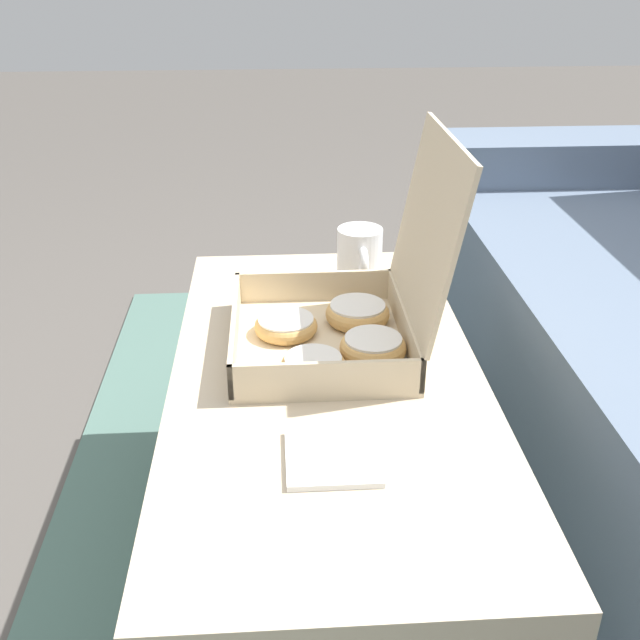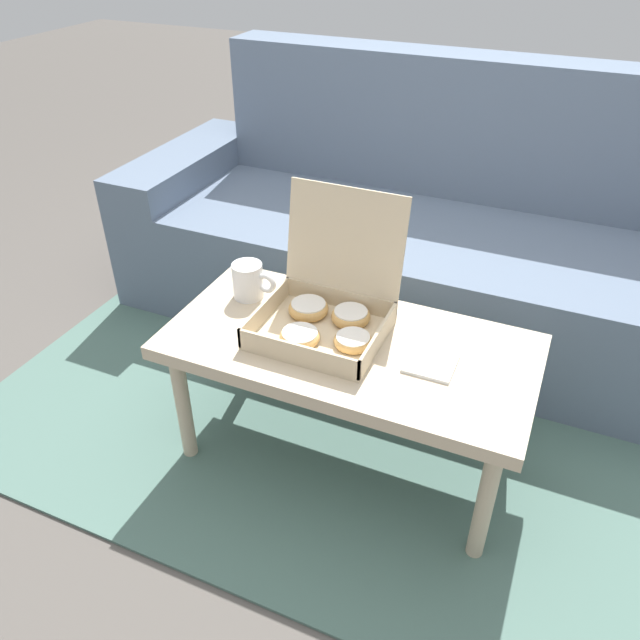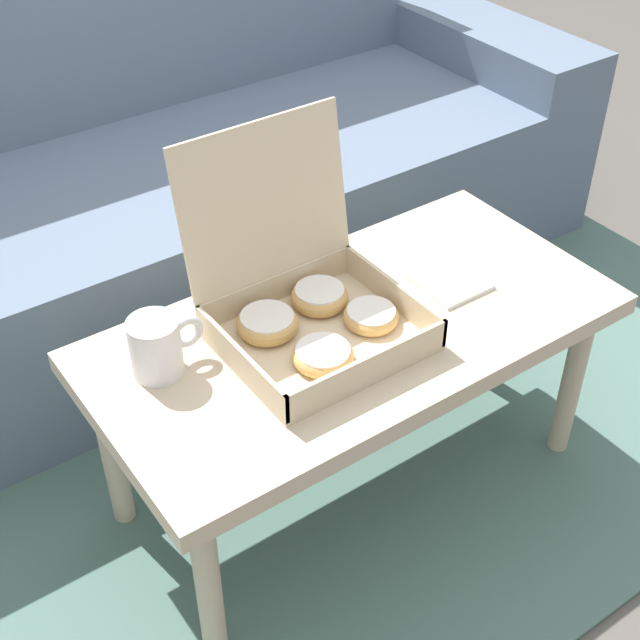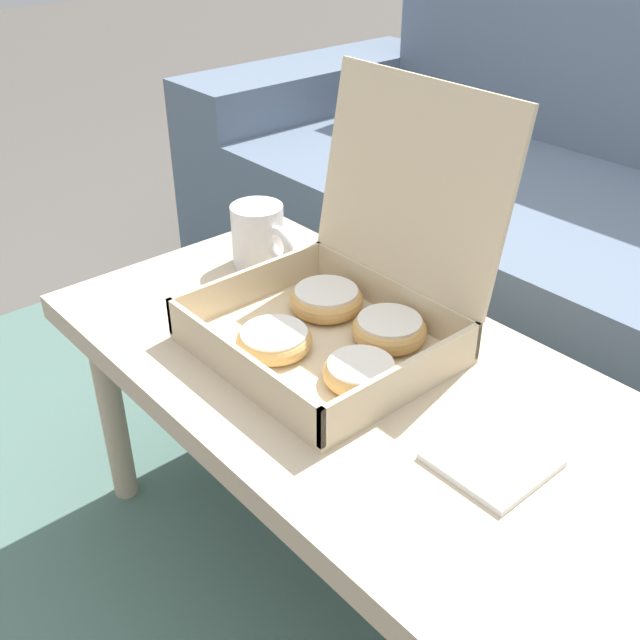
% 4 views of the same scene
% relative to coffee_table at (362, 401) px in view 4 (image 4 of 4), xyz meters
% --- Properties ---
extents(ground_plane, '(12.00, 12.00, 0.00)m').
position_rel_coffee_table_xyz_m(ground_plane, '(0.00, 0.05, -0.39)').
color(ground_plane, '#514C47').
extents(area_rug, '(2.47, 1.79, 0.01)m').
position_rel_coffee_table_xyz_m(area_rug, '(0.00, 0.35, -0.38)').
color(area_rug, '#4C6B60').
rests_on(area_rug, ground_plane).
extents(coffee_table, '(1.00, 0.50, 0.44)m').
position_rel_coffee_table_xyz_m(coffee_table, '(0.00, 0.00, 0.00)').
color(coffee_table, '#C6B293').
rests_on(coffee_table, ground_plane).
extents(pastry_box, '(0.34, 0.35, 0.35)m').
position_rel_coffee_table_xyz_m(pastry_box, '(-0.08, 0.04, 0.11)').
color(pastry_box, beige).
rests_on(pastry_box, coffee_table).
extents(coffee_mug, '(0.14, 0.09, 0.11)m').
position_rel_coffee_table_xyz_m(coffee_mug, '(-0.35, 0.09, 0.10)').
color(coffee_mug, white).
rests_on(coffee_mug, coffee_table).
extents(napkin_stack, '(0.12, 0.12, 0.01)m').
position_rel_coffee_table_xyz_m(napkin_stack, '(0.23, -0.01, 0.05)').
color(napkin_stack, white).
rests_on(napkin_stack, coffee_table).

